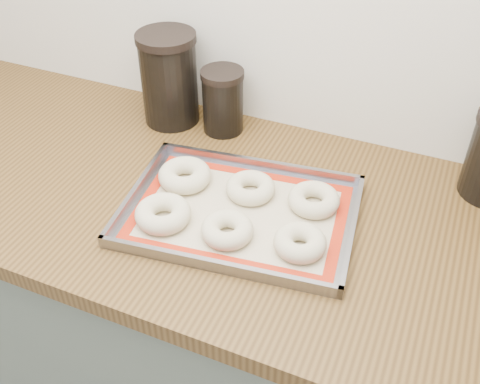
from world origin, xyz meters
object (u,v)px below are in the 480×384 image
at_px(bagel_front_left, 163,214).
at_px(canister_mid, 223,101).
at_px(bagel_back_left, 185,175).
at_px(bagel_back_mid, 250,188).
at_px(bagel_front_right, 300,243).
at_px(canister_left, 169,78).
at_px(bagel_front_mid, 227,230).
at_px(bagel_back_right, 314,200).
at_px(baking_tray, 240,212).

xyz_separation_m(bagel_front_left, canister_mid, (-0.03, 0.36, 0.06)).
xyz_separation_m(bagel_back_left, bagel_back_mid, (0.14, 0.02, -0.00)).
height_order(bagel_front_right, canister_left, canister_left).
bearing_deg(canister_left, canister_mid, 3.24).
xyz_separation_m(bagel_front_right, canister_mid, (-0.31, 0.33, 0.06)).
distance_m(bagel_front_mid, bagel_back_right, 0.20).
bearing_deg(canister_mid, bagel_front_left, -84.77).
bearing_deg(bagel_back_left, bagel_front_left, -81.97).
bearing_deg(canister_mid, bagel_back_right, -34.20).
xyz_separation_m(bagel_back_left, bagel_back_right, (0.28, 0.03, -0.00)).
bearing_deg(bagel_front_mid, bagel_back_left, 142.23).
height_order(baking_tray, bagel_front_mid, bagel_front_mid).
bearing_deg(bagel_front_right, bagel_back_mid, 141.88).
bearing_deg(bagel_back_mid, bagel_back_right, 6.40).
bearing_deg(bagel_back_right, baking_tray, -148.63).
height_order(bagel_front_right, bagel_back_mid, bagel_front_right).
height_order(bagel_back_mid, canister_mid, canister_mid).
relative_size(bagel_front_left, bagel_back_right, 1.05).
bearing_deg(bagel_front_right, canister_left, 144.11).
height_order(bagel_front_mid, canister_left, canister_left).
height_order(baking_tray, canister_left, canister_left).
bearing_deg(bagel_back_left, baking_tray, -17.13).
xyz_separation_m(bagel_front_right, bagel_back_left, (-0.29, 0.10, 0.00)).
xyz_separation_m(bagel_front_left, canister_left, (-0.17, 0.35, 0.09)).
relative_size(baking_tray, bagel_back_right, 4.71).
distance_m(baking_tray, bagel_back_mid, 0.07).
relative_size(bagel_front_left, canister_mid, 0.71).
distance_m(baking_tray, canister_mid, 0.33).
height_order(bagel_back_mid, bagel_back_right, same).
relative_size(bagel_front_left, canister_left, 0.49).
distance_m(bagel_back_mid, canister_mid, 0.27).
relative_size(bagel_front_left, bagel_back_mid, 1.08).
bearing_deg(baking_tray, canister_mid, 120.43).
bearing_deg(bagel_front_left, canister_mid, 95.23).
xyz_separation_m(bagel_front_right, bagel_back_mid, (-0.15, 0.12, -0.00)).
relative_size(bagel_front_right, bagel_back_right, 0.94).
height_order(bagel_front_mid, bagel_back_right, bagel_front_mid).
distance_m(bagel_back_left, canister_mid, 0.24).
relative_size(bagel_front_mid, bagel_back_right, 0.96).
relative_size(bagel_front_mid, bagel_back_left, 0.89).
height_order(bagel_back_left, canister_left, canister_left).
bearing_deg(bagel_back_right, bagel_front_right, -83.95).
relative_size(bagel_back_left, bagel_back_mid, 1.10).
bearing_deg(bagel_front_mid, canister_mid, 115.55).
bearing_deg(bagel_front_mid, bagel_back_right, 50.42).
bearing_deg(bagel_front_right, bagel_back_left, 161.61).
xyz_separation_m(bagel_back_mid, canister_mid, (-0.16, 0.21, 0.06)).
height_order(bagel_back_right, canister_mid, canister_mid).
bearing_deg(bagel_front_mid, bagel_front_left, -176.38).
relative_size(bagel_front_mid, bagel_front_right, 1.02).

